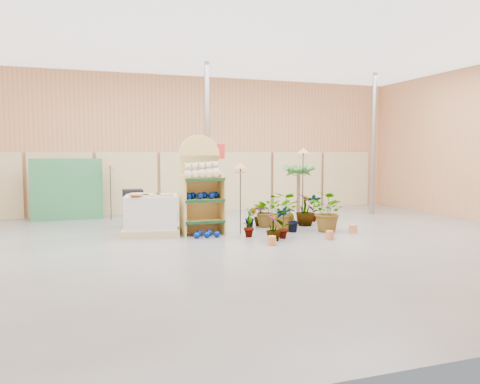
{
  "coord_description": "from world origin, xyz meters",
  "views": [
    {
      "loc": [
        -3.4,
        -9.36,
        1.95
      ],
      "look_at": [
        0.3,
        1.5,
        1.0
      ],
      "focal_mm": 35.0,
      "sensor_mm": 36.0,
      "label": 1
    }
  ],
  "objects_px": {
    "potted_plant_2": "(285,211)",
    "display_shelf": "(201,189)",
    "pallet_stack": "(151,215)",
    "bird_table_front": "(240,168)"
  },
  "relations": [
    {
      "from": "potted_plant_2",
      "to": "display_shelf",
      "type": "bearing_deg",
      "value": 171.37
    },
    {
      "from": "display_shelf",
      "to": "potted_plant_2",
      "type": "relative_size",
      "value": 2.43
    },
    {
      "from": "pallet_stack",
      "to": "potted_plant_2",
      "type": "xyz_separation_m",
      "value": [
        3.25,
        -0.55,
        0.02
      ]
    },
    {
      "from": "display_shelf",
      "to": "pallet_stack",
      "type": "distance_m",
      "value": 1.34
    },
    {
      "from": "bird_table_front",
      "to": "potted_plant_2",
      "type": "xyz_separation_m",
      "value": [
        1.19,
        0.03,
        -1.11
      ]
    },
    {
      "from": "display_shelf",
      "to": "bird_table_front",
      "type": "bearing_deg",
      "value": -22.25
    },
    {
      "from": "bird_table_front",
      "to": "pallet_stack",
      "type": "bearing_deg",
      "value": 164.46
    },
    {
      "from": "bird_table_front",
      "to": "potted_plant_2",
      "type": "bearing_deg",
      "value": 1.33
    },
    {
      "from": "bird_table_front",
      "to": "potted_plant_2",
      "type": "height_order",
      "value": "bird_table_front"
    },
    {
      "from": "pallet_stack",
      "to": "bird_table_front",
      "type": "bearing_deg",
      "value": -4.86
    }
  ]
}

